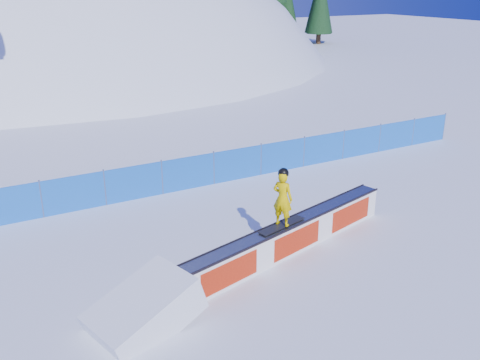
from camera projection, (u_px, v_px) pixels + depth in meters
ground at (309, 224)px, 16.35m from camera, size 160.00×160.00×0.00m
snow_hill at (67, 230)px, 56.94m from camera, size 64.00×64.00×64.00m
safety_fence at (238, 164)px, 19.81m from camera, size 22.05×0.05×1.30m
rail_box at (290, 237)px, 14.51m from camera, size 7.50×2.43×0.91m
snow_ramp at (145, 324)px, 11.58m from camera, size 2.67×2.04×1.48m
snowboarder at (283, 198)px, 13.83m from camera, size 1.57×0.66×1.61m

